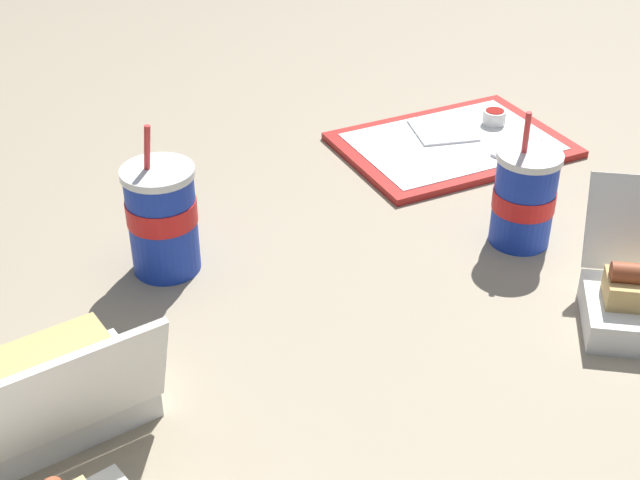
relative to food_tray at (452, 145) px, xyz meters
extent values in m
plane|color=gray|center=(0.38, 0.20, -0.01)|extent=(3.20, 3.20, 0.00)
cube|color=red|center=(0.00, 0.00, 0.00)|extent=(0.40, 0.31, 0.01)
cube|color=white|center=(0.00, 0.00, 0.01)|extent=(0.35, 0.27, 0.00)
cylinder|color=white|center=(-0.11, -0.01, 0.02)|extent=(0.04, 0.04, 0.02)
cylinder|color=#9E140F|center=(-0.11, -0.01, 0.03)|extent=(0.03, 0.03, 0.01)
cube|color=white|center=(-0.01, -0.04, 0.01)|extent=(0.13, 0.13, 0.00)
cube|color=white|center=(-0.07, 0.08, 0.01)|extent=(0.11, 0.01, 0.00)
cube|color=white|center=(0.79, 0.25, 0.01)|extent=(0.19, 0.13, 0.04)
cube|color=white|center=(0.79, 0.33, 0.09)|extent=(0.19, 0.05, 0.12)
cube|color=tan|center=(0.79, 0.25, 0.04)|extent=(0.13, 0.08, 0.02)
cube|color=#4C933D|center=(0.79, 0.25, 0.06)|extent=(0.14, 0.08, 0.01)
cube|color=tan|center=(0.79, 0.25, 0.08)|extent=(0.13, 0.08, 0.02)
cylinder|color=#1938B7|center=(0.56, 0.05, 0.06)|extent=(0.09, 0.09, 0.14)
cylinder|color=red|center=(0.56, 0.05, 0.08)|extent=(0.09, 0.09, 0.03)
cylinder|color=white|center=(0.56, 0.05, 0.14)|extent=(0.10, 0.10, 0.01)
cylinder|color=red|center=(0.57, 0.04, 0.18)|extent=(0.01, 0.01, 0.06)
cylinder|color=#1938B7|center=(0.12, 0.27, 0.06)|extent=(0.09, 0.09, 0.13)
cylinder|color=red|center=(0.12, 0.27, 0.06)|extent=(0.09, 0.09, 0.03)
cylinder|color=white|center=(0.12, 0.27, 0.13)|extent=(0.09, 0.09, 0.01)
cylinder|color=red|center=(0.12, 0.27, 0.16)|extent=(0.01, 0.01, 0.06)
camera|label=1|loc=(0.96, 1.00, 0.68)|focal=50.00mm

